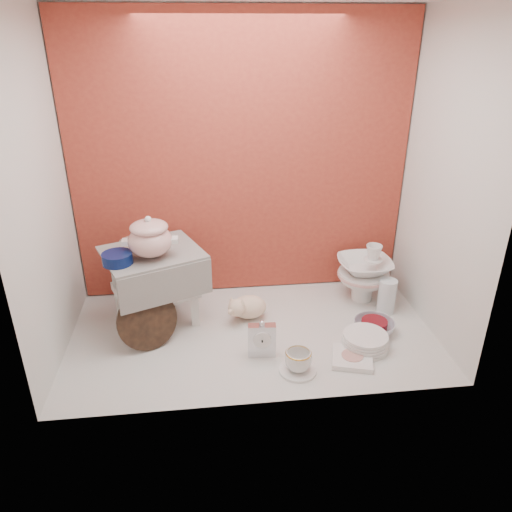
{
  "coord_description": "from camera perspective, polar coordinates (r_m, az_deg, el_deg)",
  "views": [
    {
      "loc": [
        -0.22,
        -2.03,
        1.4
      ],
      "look_at": [
        0.02,
        0.02,
        0.42
      ],
      "focal_mm": 34.22,
      "sensor_mm": 36.0,
      "label": 1
    }
  ],
  "objects": [
    {
      "name": "lattice_dish",
      "position": [
        2.34,
        11.18,
        -11.61
      ],
      "size": [
        0.22,
        0.22,
        0.03
      ],
      "primitive_type": "cube",
      "rotation": [
        0.0,
        0.0,
        -0.28
      ],
      "color": "white",
      "rests_on": "ground"
    },
    {
      "name": "dinner_plate_stack",
      "position": [
        2.42,
        12.63,
        -9.66
      ],
      "size": [
        0.3,
        0.3,
        0.07
      ],
      "primitive_type": "cylinder",
      "rotation": [
        0.0,
        0.0,
        0.43
      ],
      "color": "white",
      "rests_on": "ground"
    },
    {
      "name": "niche_shell",
      "position": [
        2.27,
        -1.0,
        13.42
      ],
      "size": [
        1.86,
        1.03,
        1.53
      ],
      "color": "#AA3E2A",
      "rests_on": "ground"
    },
    {
      "name": "floral_platter",
      "position": [
        2.77,
        -13.4,
        -1.34
      ],
      "size": [
        0.36,
        0.19,
        0.38
      ],
      "primitive_type": null,
      "rotation": [
        0.0,
        0.0,
        -0.4
      ],
      "color": "white",
      "rests_on": "ground"
    },
    {
      "name": "clear_glass_vase",
      "position": [
        2.7,
        15.04,
        -4.55
      ],
      "size": [
        0.12,
        0.12,
        0.19
      ],
      "primitive_type": "cylinder",
      "rotation": [
        0.0,
        0.0,
        -0.33
      ],
      "color": "silver",
      "rests_on": "ground"
    },
    {
      "name": "lacquer_tray",
      "position": [
        2.37,
        -12.58,
        -7.35
      ],
      "size": [
        0.31,
        0.21,
        0.28
      ],
      "primitive_type": null,
      "rotation": [
        0.0,
        0.0,
        0.43
      ],
      "color": "black",
      "rests_on": "ground"
    },
    {
      "name": "ground",
      "position": [
        2.48,
        -0.41,
        -9.03
      ],
      "size": [
        1.8,
        1.8,
        0.0
      ],
      "primitive_type": "plane",
      "color": "silver",
      "rests_on": "ground"
    },
    {
      "name": "blue_white_vase",
      "position": [
        2.73,
        -12.92,
        -3.56
      ],
      "size": [
        0.26,
        0.26,
        0.22
      ],
      "primitive_type": "imported",
      "rotation": [
        0.0,
        0.0,
        0.33
      ],
      "color": "silver",
      "rests_on": "ground"
    },
    {
      "name": "step_stool",
      "position": [
        2.53,
        -11.71,
        -3.56
      ],
      "size": [
        0.57,
        0.53,
        0.4
      ],
      "primitive_type": null,
      "rotation": [
        0.0,
        0.0,
        0.39
      ],
      "color": "silver",
      "rests_on": "ground"
    },
    {
      "name": "crystal_bowl",
      "position": [
        2.54,
        13.62,
        -8.06
      ],
      "size": [
        0.24,
        0.24,
        0.06
      ],
      "primitive_type": "imported",
      "rotation": [
        0.0,
        0.0,
        0.19
      ],
      "color": "silver",
      "rests_on": "ground"
    },
    {
      "name": "cobalt_bowl",
      "position": [
        2.34,
        -15.9,
        -0.27
      ],
      "size": [
        0.16,
        0.16,
        0.05
      ],
      "primitive_type": "cylinder",
      "rotation": [
        0.0,
        0.0,
        0.12
      ],
      "color": "#091649",
      "rests_on": "step_stool"
    },
    {
      "name": "porcelain_tower",
      "position": [
        2.76,
        12.5,
        -1.88
      ],
      "size": [
        0.39,
        0.39,
        0.33
      ],
      "primitive_type": null,
      "rotation": [
        0.0,
        0.0,
        0.42
      ],
      "color": "white",
      "rests_on": "ground"
    },
    {
      "name": "mantel_clock",
      "position": [
        2.28,
        0.69,
        -9.63
      ],
      "size": [
        0.13,
        0.05,
        0.19
      ],
      "primitive_type": "cube",
      "rotation": [
        0.0,
        0.0,
        -0.08
      ],
      "color": "silver",
      "rests_on": "ground"
    },
    {
      "name": "soup_tureen",
      "position": [
        2.34,
        -12.31,
        2.22
      ],
      "size": [
        0.28,
        0.28,
        0.21
      ],
      "primitive_type": null,
      "rotation": [
        0.0,
        0.0,
        0.12
      ],
      "color": "white",
      "rests_on": "step_stool"
    },
    {
      "name": "plush_pig",
      "position": [
        2.56,
        -0.82,
        -5.93
      ],
      "size": [
        0.27,
        0.21,
        0.14
      ],
      "primitive_type": "ellipsoid",
      "rotation": [
        0.0,
        0.0,
        0.26
      ],
      "color": "beige",
      "rests_on": "ground"
    },
    {
      "name": "teacup_saucer",
      "position": [
        2.24,
        4.9,
        -13.14
      ],
      "size": [
        0.22,
        0.22,
        0.01
      ],
      "primitive_type": "cylinder",
      "rotation": [
        0.0,
        0.0,
        -0.41
      ],
      "color": "white",
      "rests_on": "ground"
    },
    {
      "name": "gold_rim_teacup",
      "position": [
        2.21,
        4.95,
        -12.05
      ],
      "size": [
        0.15,
        0.15,
        0.09
      ],
      "primitive_type": "imported",
      "rotation": [
        0.0,
        0.0,
        -0.35
      ],
      "color": "white",
      "rests_on": "teacup_saucer"
    }
  ]
}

